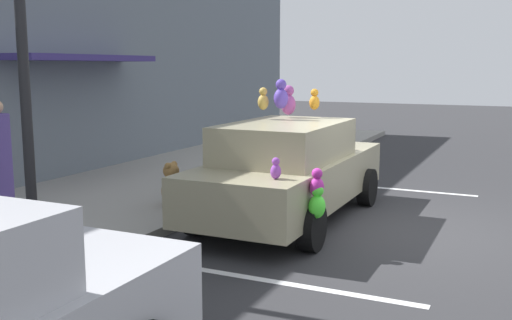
{
  "coord_description": "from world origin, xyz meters",
  "views": [
    {
      "loc": [
        -8.48,
        -1.59,
        2.39
      ],
      "look_at": [
        -0.03,
        2.36,
        0.9
      ],
      "focal_mm": 41.45,
      "sensor_mm": 36.0,
      "label": 1
    }
  ],
  "objects_px": {
    "plush_covered_car": "(290,169)",
    "pedestrian_near_shopfront": "(0,162)",
    "street_lamp_post": "(22,47)",
    "teddy_bear_on_sidewalk": "(171,185)"
  },
  "relations": [
    {
      "from": "teddy_bear_on_sidewalk",
      "to": "street_lamp_post",
      "type": "distance_m",
      "value": 3.72
    },
    {
      "from": "street_lamp_post",
      "to": "plush_covered_car",
      "type": "bearing_deg",
      "value": -26.21
    },
    {
      "from": "plush_covered_car",
      "to": "teddy_bear_on_sidewalk",
      "type": "relative_size",
      "value": 6.43
    },
    {
      "from": "pedestrian_near_shopfront",
      "to": "teddy_bear_on_sidewalk",
      "type": "bearing_deg",
      "value": -51.92
    },
    {
      "from": "street_lamp_post",
      "to": "pedestrian_near_shopfront",
      "type": "height_order",
      "value": "street_lamp_post"
    },
    {
      "from": "plush_covered_car",
      "to": "street_lamp_post",
      "type": "xyz_separation_m",
      "value": [
        -3.54,
        1.74,
        1.78
      ]
    },
    {
      "from": "teddy_bear_on_sidewalk",
      "to": "pedestrian_near_shopfront",
      "type": "relative_size",
      "value": 0.41
    },
    {
      "from": "street_lamp_post",
      "to": "pedestrian_near_shopfront",
      "type": "distance_m",
      "value": 3.08
    },
    {
      "from": "plush_covered_car",
      "to": "pedestrian_near_shopfront",
      "type": "xyz_separation_m",
      "value": [
        -2.07,
        3.9,
        0.15
      ]
    },
    {
      "from": "pedestrian_near_shopfront",
      "to": "plush_covered_car",
      "type": "bearing_deg",
      "value": -62.06
    }
  ]
}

